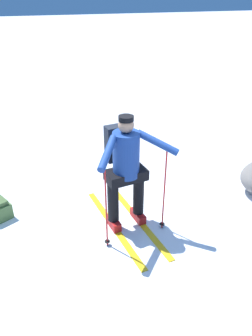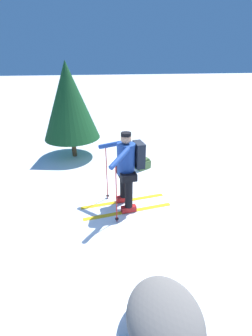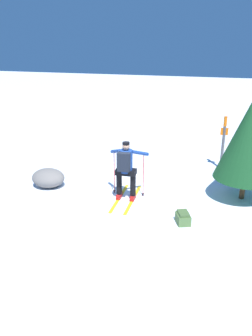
% 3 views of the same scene
% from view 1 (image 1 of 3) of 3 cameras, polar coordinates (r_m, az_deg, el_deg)
% --- Properties ---
extents(ground_plane, '(80.00, 80.00, 0.00)m').
position_cam_1_polar(ground_plane, '(4.75, -0.27, -9.07)').
color(ground_plane, white).
extents(skier, '(1.07, 1.87, 1.60)m').
position_cam_1_polar(skier, '(4.21, -0.14, 0.41)').
color(skier, gold).
rests_on(skier, ground_plane).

